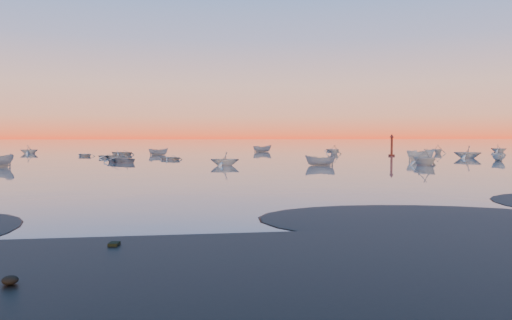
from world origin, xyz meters
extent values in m
plane|color=#71655E|center=(0.00, 100.00, 0.00)|extent=(600.00, 600.00, 0.00)
imported|color=gray|center=(-9.98, 40.63, 0.00)|extent=(4.64, 4.40, 1.13)
imported|color=#BCBCB7|center=(26.58, 40.44, 0.00)|extent=(2.41, 4.35, 1.43)
imported|color=#BCBCB7|center=(22.07, 30.65, 0.00)|extent=(4.05, 2.34, 1.33)
cylinder|color=#4B1710|center=(28.76, 54.30, 0.05)|extent=(0.98, 0.98, 0.33)
cylinder|color=#4B1710|center=(28.76, 54.30, 1.42)|extent=(0.35, 0.35, 2.84)
cone|color=#4B1710|center=(28.76, 54.30, 3.11)|extent=(0.66, 0.66, 0.55)
camera|label=1|loc=(-3.08, -18.62, 3.15)|focal=35.00mm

